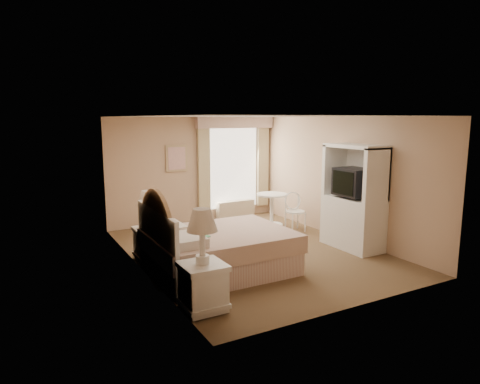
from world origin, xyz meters
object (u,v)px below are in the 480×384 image
bed (214,250)px  armoire (354,206)px  nightstand_far (149,234)px  cafe_chair (294,208)px  round_table (272,204)px  nightstand_near (203,274)px

bed → armoire: armoire is taller
nightstand_far → cafe_chair: (3.44, 0.44, 0.04)m
armoire → round_table: bearing=100.8°
nightstand_far → round_table: 3.40m
round_table → armoire: size_ratio=0.38×
cafe_chair → armoire: armoire is taller
round_table → cafe_chair: cafe_chair is taller
bed → armoire: size_ratio=1.12×
bed → nightstand_near: 1.42m
bed → round_table: bearing=40.7°
bed → nightstand_far: size_ratio=1.83×
bed → round_table: (2.51, 2.16, 0.13)m
bed → cafe_chair: bed is taller
round_table → armoire: bearing=-79.2°
nightstand_far → armoire: (3.65, -1.17, 0.36)m
nightstand_near → cafe_chair: nightstand_near is taller
nightstand_near → bed: bearing=59.1°
nightstand_far → cafe_chair: nightstand_far is taller
bed → cafe_chair: size_ratio=2.61×
armoire → bed: bearing=179.0°
nightstand_near → round_table: size_ratio=1.78×
nightstand_far → round_table: size_ratio=1.63×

